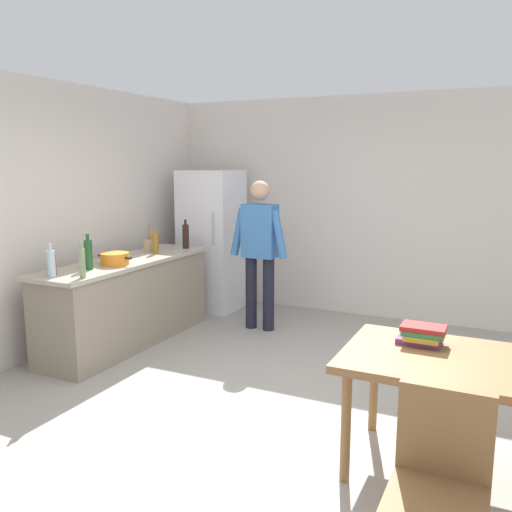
% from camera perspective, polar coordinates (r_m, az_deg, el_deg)
% --- Properties ---
extents(ground_plane, '(14.00, 14.00, 0.00)m').
position_cam_1_polar(ground_plane, '(4.35, 1.33, -16.03)').
color(ground_plane, '#9E998E').
extents(wall_back, '(6.40, 0.12, 2.70)m').
position_cam_1_polar(wall_back, '(6.78, 11.95, 5.05)').
color(wall_back, silver).
rests_on(wall_back, ground_plane).
extents(wall_left, '(0.12, 5.60, 2.70)m').
position_cam_1_polar(wall_left, '(5.67, -22.43, 3.60)').
color(wall_left, silver).
rests_on(wall_left, ground_plane).
extents(kitchen_counter, '(0.64, 2.20, 0.90)m').
position_cam_1_polar(kitchen_counter, '(5.84, -13.49, -4.72)').
color(kitchen_counter, gray).
rests_on(kitchen_counter, ground_plane).
extents(refrigerator, '(0.70, 0.67, 1.80)m').
position_cam_1_polar(refrigerator, '(6.99, -4.71, 1.66)').
color(refrigerator, white).
rests_on(refrigerator, ground_plane).
extents(person, '(0.70, 0.22, 1.70)m').
position_cam_1_polar(person, '(6.05, 0.40, 1.16)').
color(person, '#1E1E2D').
rests_on(person, ground_plane).
extents(dining_table, '(1.40, 0.90, 0.75)m').
position_cam_1_polar(dining_table, '(3.49, 21.02, -11.37)').
color(dining_table, olive).
rests_on(dining_table, ground_plane).
extents(chair, '(0.42, 0.42, 0.91)m').
position_cam_1_polar(chair, '(2.68, 18.90, -21.38)').
color(chair, olive).
rests_on(chair, ground_plane).
extents(cooking_pot, '(0.40, 0.28, 0.12)m').
position_cam_1_polar(cooking_pot, '(5.48, -14.75, -0.29)').
color(cooking_pot, orange).
rests_on(cooking_pot, kitchen_counter).
extents(utensil_jar, '(0.11, 0.11, 0.32)m').
position_cam_1_polar(utensil_jar, '(6.20, -11.36, 1.17)').
color(utensil_jar, tan).
rests_on(utensil_jar, kitchen_counter).
extents(bottle_sauce_red, '(0.06, 0.06, 0.24)m').
position_cam_1_polar(bottle_sauce_red, '(5.19, -20.78, -0.78)').
color(bottle_sauce_red, '#B22319').
rests_on(bottle_sauce_red, kitchen_counter).
extents(bottle_wine_green, '(0.08, 0.08, 0.34)m').
position_cam_1_polar(bottle_wine_green, '(5.30, -17.36, 0.18)').
color(bottle_wine_green, '#1E5123').
rests_on(bottle_wine_green, kitchen_counter).
extents(bottle_vinegar_tall, '(0.06, 0.06, 0.32)m').
position_cam_1_polar(bottle_vinegar_tall, '(4.93, -17.97, -0.69)').
color(bottle_vinegar_tall, gray).
rests_on(bottle_vinegar_tall, kitchen_counter).
extents(bottle_wine_dark, '(0.08, 0.08, 0.34)m').
position_cam_1_polar(bottle_wine_dark, '(6.36, -7.47, 2.11)').
color(bottle_wine_dark, black).
rests_on(bottle_wine_dark, kitchen_counter).
extents(bottle_oil_amber, '(0.06, 0.06, 0.28)m').
position_cam_1_polar(bottle_oil_amber, '(6.06, -10.63, 1.35)').
color(bottle_oil_amber, '#996619').
rests_on(bottle_oil_amber, kitchen_counter).
extents(bottle_water_clear, '(0.07, 0.07, 0.30)m').
position_cam_1_polar(bottle_water_clear, '(5.06, -20.90, -0.71)').
color(bottle_water_clear, silver).
rests_on(bottle_water_clear, kitchen_counter).
extents(book_stack, '(0.30, 0.21, 0.13)m').
position_cam_1_polar(book_stack, '(3.63, 17.20, -7.98)').
color(book_stack, '#753D7F').
rests_on(book_stack, dining_table).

